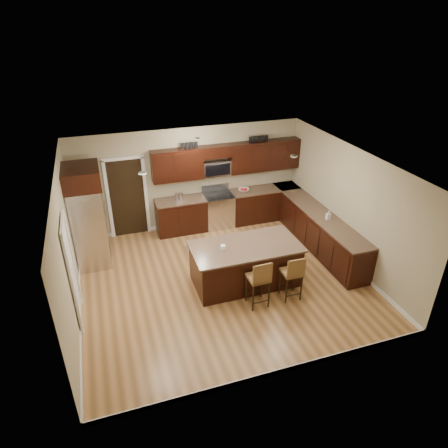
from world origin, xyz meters
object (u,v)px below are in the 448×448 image
object	(u,v)px
stool_mid	(260,279)
stool_right	(293,273)
island	(245,265)
range	(218,210)
refrigerator	(88,216)

from	to	relation	value
stool_mid	stool_right	world-z (taller)	stool_mid
island	stool_mid	distance (m)	0.88
island	stool_right	xyz separation A→B (m)	(0.69, -0.84, 0.21)
range	stool_mid	world-z (taller)	range
island	refrigerator	distance (m)	3.67
island	refrigerator	world-z (taller)	refrigerator
stool_right	island	bearing A→B (deg)	130.95
range	stool_right	bearing A→B (deg)	-82.59
stool_mid	stool_right	bearing A→B (deg)	-1.67
range	stool_mid	size ratio (longest dim) A/B	1.04
range	stool_right	size ratio (longest dim) A/B	1.09
stool_right	stool_mid	bearing A→B (deg)	-178.34
stool_right	refrigerator	world-z (taller)	refrigerator
refrigerator	stool_mid	bearing A→B (deg)	-41.76
stool_mid	refrigerator	xyz separation A→B (m)	(-3.03, 2.71, 0.54)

